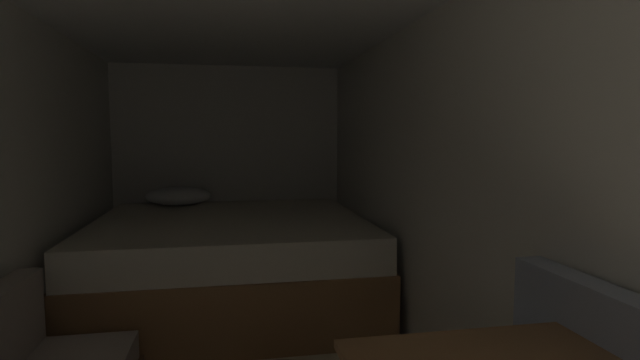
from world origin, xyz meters
The scene contains 3 objects.
wall_back centered at (0.00, 4.44, 1.03)m, with size 2.33×0.05×2.06m, color silver.
wall_right centered at (1.14, 1.83, 1.03)m, with size 0.05×5.17×2.06m, color silver.
bed centered at (-0.01, 3.35, 0.36)m, with size 2.11×2.05×0.89m.
Camera 1 is at (-0.02, -0.59, 1.37)m, focal length 27.45 mm.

